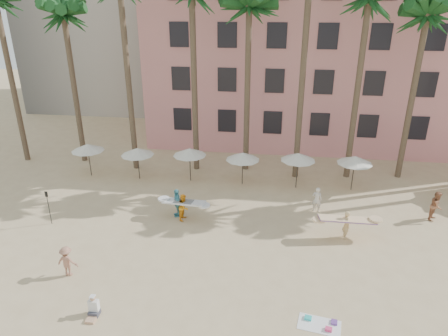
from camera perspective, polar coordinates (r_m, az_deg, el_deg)
ground at (r=19.59m, az=2.12°, el=-18.08°), size 120.00×120.00×0.00m
pink_hotel at (r=41.41m, az=16.16°, el=15.34°), size 35.00×14.00×16.00m
umbrella_row at (r=29.51m, az=-1.18°, el=2.03°), size 22.50×2.70×2.73m
beach_towel at (r=18.80m, az=13.63°, el=-20.86°), size 1.95×1.30×0.14m
carrier_yellow at (r=24.21m, az=17.14°, el=-7.51°), size 3.36×1.25×1.76m
carrier_white at (r=25.20m, az=-5.76°, el=-5.43°), size 2.82×1.25×1.73m
beachgoers at (r=24.06m, az=5.75°, el=-6.98°), size 21.29×9.22×1.91m
paddle at (r=26.59m, az=-23.83°, el=-4.67°), size 0.18×0.04×2.23m
seated_man at (r=19.39m, az=-18.15°, el=-18.60°), size 0.44×0.77×1.00m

